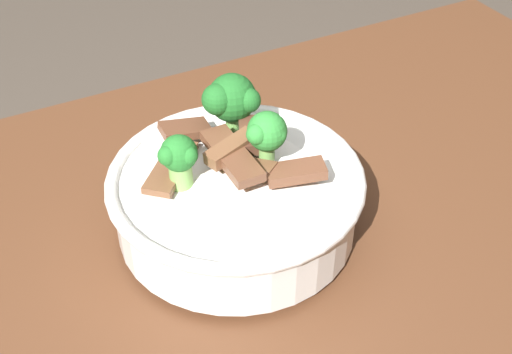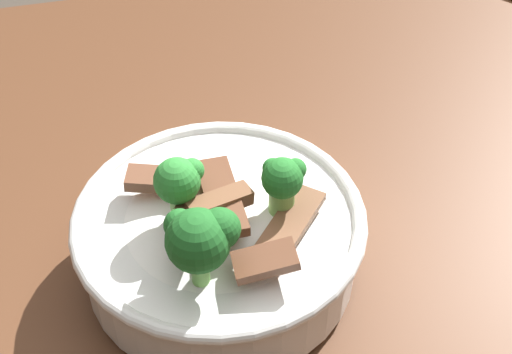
{
  "view_description": "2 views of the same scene",
  "coord_description": "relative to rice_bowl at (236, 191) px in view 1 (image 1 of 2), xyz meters",
  "views": [
    {
      "loc": [
        0.06,
        0.31,
        1.2
      ],
      "look_at": [
        -0.16,
        -0.12,
        0.8
      ],
      "focal_mm": 46.62,
      "sensor_mm": 36.0,
      "label": 1
    },
    {
      "loc": [
        -0.19,
        -0.47,
        1.23
      ],
      "look_at": [
        -0.1,
        -0.08,
        0.85
      ],
      "focal_mm": 50.64,
      "sensor_mm": 36.0,
      "label": 2
    }
  ],
  "objects": [
    {
      "name": "rice_bowl",
      "position": [
        0.0,
        0.0,
        0.0
      ],
      "size": [
        0.23,
        0.23,
        0.13
      ],
      "color": "white",
      "rests_on": "dining_table"
    }
  ]
}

